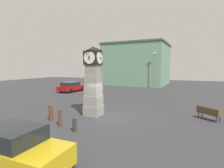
# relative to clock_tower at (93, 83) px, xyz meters

# --- Properties ---
(ground_plane) EXTENTS (83.07, 83.07, 0.00)m
(ground_plane) POSITION_rel_clock_tower_xyz_m (1.15, -0.01, -2.50)
(ground_plane) COLOR #38383A
(clock_tower) EXTENTS (1.48, 1.36, 5.20)m
(clock_tower) POSITION_rel_clock_tower_xyz_m (0.00, 0.00, 0.00)
(clock_tower) COLOR gray
(clock_tower) RESTS_ON ground_plane
(bollard_near_tower) EXTENTS (0.28, 0.28, 1.15)m
(bollard_near_tower) POSITION_rel_clock_tower_xyz_m (-2.08, -2.31, -1.92)
(bollard_near_tower) COLOR brown
(bollard_near_tower) RESTS_ON ground_plane
(bollard_mid_row) EXTENTS (0.23, 0.23, 1.11)m
(bollard_mid_row) POSITION_rel_clock_tower_xyz_m (-0.69, -3.04, -1.94)
(bollard_mid_row) COLOR brown
(bollard_mid_row) RESTS_ON ground_plane
(bollard_far_row) EXTENTS (0.25, 0.25, 0.86)m
(bollard_far_row) POSITION_rel_clock_tower_xyz_m (0.67, -3.45, -2.07)
(bollard_far_row) COLOR #333338
(bollard_far_row) RESTS_ON ground_plane
(car_by_building) EXTENTS (3.81, 1.85, 1.57)m
(car_by_building) POSITION_rel_clock_tower_xyz_m (0.96, -7.41, -1.71)
(car_by_building) COLOR gold
(car_by_building) RESTS_ON ground_plane
(car_end_of_row) EXTENTS (2.28, 4.66, 1.46)m
(car_end_of_row) POSITION_rel_clock_tower_xyz_m (-9.50, 10.35, -1.75)
(car_end_of_row) COLOR #A51111
(car_end_of_row) RESTS_ON ground_plane
(bench) EXTENTS (1.58, 1.42, 0.90)m
(bench) POSITION_rel_clock_tower_xyz_m (7.96, 2.02, -1.98)
(bench) COLOR brown
(bench) RESTS_ON ground_plane
(street_lamp_near_road) EXTENTS (0.50, 0.24, 6.25)m
(street_lamp_near_road) POSITION_rel_clock_tower_xyz_m (1.45, 18.97, 1.12)
(street_lamp_near_road) COLOR slate
(street_lamp_near_road) RESTS_ON ground_plane
(warehouse_blue_far) EXTENTS (13.16, 12.58, 8.63)m
(warehouse_blue_far) POSITION_rel_clock_tower_xyz_m (-3.34, 25.90, 1.82)
(warehouse_blue_far) COLOR gray
(warehouse_blue_far) RESTS_ON ground_plane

